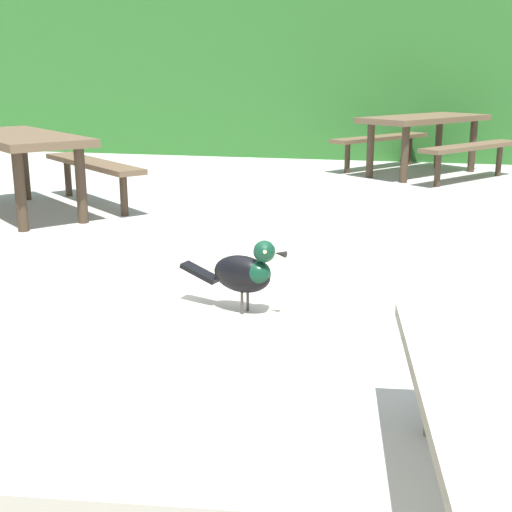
% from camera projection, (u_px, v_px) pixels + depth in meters
% --- Properties ---
extents(ground_plane, '(60.00, 60.00, 0.00)m').
position_uv_depth(ground_plane, '(211.00, 506.00, 2.12)').
color(ground_plane, '#B7B5AD').
extents(hedge_wall, '(28.00, 2.11, 2.39)m').
position_uv_depth(hedge_wall, '(382.00, 77.00, 10.76)').
color(hedge_wall, '#2D6B28').
rests_on(hedge_wall, ground).
extents(picnic_table_foreground, '(1.87, 1.90, 0.74)m').
position_uv_depth(picnic_table_foreground, '(215.00, 358.00, 1.84)').
color(picnic_table_foreground, '#B2A893').
rests_on(picnic_table_foreground, ground).
extents(bird_grackle, '(0.28, 0.12, 0.18)m').
position_uv_depth(bird_grackle, '(246.00, 272.00, 1.63)').
color(bird_grackle, black).
rests_on(bird_grackle, picnic_table_foreground).
extents(picnic_table_mid_left, '(2.37, 2.38, 0.74)m').
position_uv_depth(picnic_table_mid_left, '(424.00, 131.00, 8.65)').
color(picnic_table_mid_left, brown).
rests_on(picnic_table_mid_left, ground).
extents(picnic_table_mid_right, '(2.39, 2.38, 0.74)m').
position_uv_depth(picnic_table_mid_right, '(20.00, 154.00, 6.26)').
color(picnic_table_mid_right, brown).
rests_on(picnic_table_mid_right, ground).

